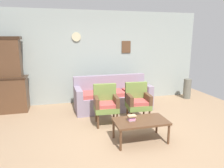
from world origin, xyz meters
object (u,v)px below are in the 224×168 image
Objects in this scene: side_cabinet at (5,95)px; armchair_near_couch_end at (138,100)px; book_stack_on_table at (132,118)px; armchair_near_cabinet at (106,103)px; floral_couch at (113,97)px; floor_vase_by_wall at (187,89)px; coffee_table at (141,122)px.

side_cabinet is 1.28× the size of armchair_near_couch_end.
book_stack_on_table is (-0.48, -0.92, -0.02)m from armchair_near_couch_end.
armchair_near_cabinet and armchair_near_couch_end have the same top height.
floral_couch is at bearing 110.15° from armchair_near_couch_end.
book_stack_on_table is at bearing -93.77° from floral_couch.
side_cabinet is 3.56m from book_stack_on_table.
side_cabinet is at bearing 178.93° from floor_vase_by_wall.
armchair_near_cabinet is at bearing 106.73° from book_stack_on_table.
side_cabinet reaches higher than coffee_table.
armchair_near_cabinet reaches higher than book_stack_on_table.
book_stack_on_table is 3.54m from floor_vase_by_wall.
floor_vase_by_wall is (2.59, 0.38, -0.01)m from floral_couch.
floral_couch is 3.24× the size of floor_vase_by_wall.
armchair_near_cabinet is 1.07m from coffee_table.
side_cabinet is 3.71m from coffee_table.
floral_couch is 1.05m from armchair_near_couch_end.
armchair_near_couch_end reaches higher than coffee_table.
side_cabinet is 2.83m from floral_couch.
floor_vase_by_wall reaches higher than coffee_table.
book_stack_on_table is at bearing -117.55° from armchair_near_couch_end.
armchair_near_couch_end reaches higher than floor_vase_by_wall.
floral_couch is 2.62m from floor_vase_by_wall.
floral_couch is 1.90m from book_stack_on_table.
floral_couch is at bearing -9.70° from side_cabinet.
coffee_table is at bearing -40.21° from side_cabinet.
floor_vase_by_wall is (5.38, -0.10, -0.15)m from side_cabinet.
armchair_near_couch_end is (0.76, -0.01, 0.00)m from armchair_near_cabinet.
book_stack_on_table reaches higher than coffee_table.
floral_couch is 13.49× the size of book_stack_on_table.
armchair_near_couch_end is at bearing -148.96° from floor_vase_by_wall.
floral_couch reaches higher than coffee_table.
side_cabinet is 1.28× the size of armchair_near_cabinet.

